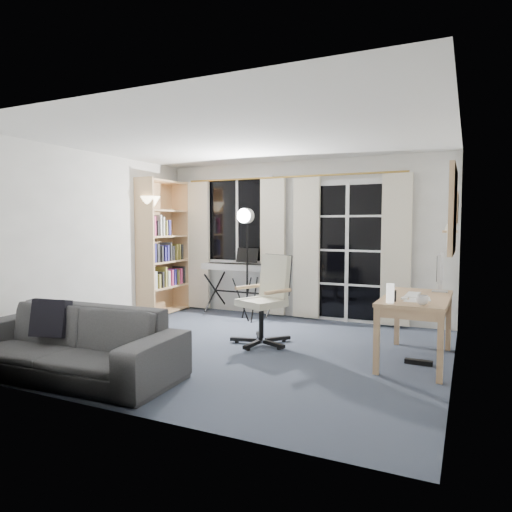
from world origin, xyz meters
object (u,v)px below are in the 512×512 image
(studio_light, at_px, (246,229))
(keyboard_piano, at_px, (244,268))
(monitor, at_px, (440,269))
(sofa, at_px, (67,331))
(bookshelf, at_px, (161,250))
(office_chair, at_px, (269,291))
(desk, at_px, (416,304))
(torchiere_lamp, at_px, (151,220))
(mug, at_px, (422,299))

(studio_light, bearing_deg, keyboard_piano, 118.26)
(monitor, height_order, sofa, monitor)
(bookshelf, height_order, office_chair, bookshelf)
(studio_light, relative_size, desk, 1.32)
(office_chair, xyz_separation_m, monitor, (1.89, 0.41, 0.32))
(desk, bearing_deg, bookshelf, 166.89)
(torchiere_lamp, height_order, desk, torchiere_lamp)
(office_chair, relative_size, sofa, 0.48)
(mug, relative_size, sofa, 0.05)
(torchiere_lamp, height_order, keyboard_piano, torchiere_lamp)
(studio_light, bearing_deg, desk, -24.18)
(desk, height_order, sofa, sofa)
(desk, distance_m, mug, 0.53)
(mug, bearing_deg, studio_light, 149.63)
(mug, bearing_deg, monitor, 84.18)
(bookshelf, xyz_separation_m, desk, (4.01, -1.01, -0.42))
(keyboard_piano, height_order, office_chair, office_chair)
(monitor, bearing_deg, bookshelf, 173.45)
(bookshelf, bearing_deg, office_chair, -24.39)
(studio_light, xyz_separation_m, sofa, (-0.44, -2.90, -0.93))
(office_chair, bearing_deg, bookshelf, -179.15)
(torchiere_lamp, xyz_separation_m, sofa, (0.96, -2.49, -1.06))
(bookshelf, height_order, studio_light, bookshelf)
(bookshelf, relative_size, keyboard_piano, 1.56)
(studio_light, relative_size, monitor, 3.45)
(keyboard_piano, relative_size, studio_light, 0.81)
(office_chair, relative_size, desk, 0.83)
(monitor, bearing_deg, torchiere_lamp, 178.79)
(studio_light, height_order, sofa, studio_light)
(torchiere_lamp, distance_m, monitor, 4.12)
(keyboard_piano, distance_m, desk, 3.02)
(keyboard_piano, height_order, monitor, monitor)
(keyboard_piano, bearing_deg, bookshelf, -163.87)
(studio_light, height_order, office_chair, studio_light)
(desk, bearing_deg, studio_light, 158.81)
(bookshelf, relative_size, office_chair, 2.01)
(studio_light, distance_m, sofa, 3.07)
(keyboard_piano, bearing_deg, torchiere_lamp, -146.72)
(desk, height_order, monitor, monitor)
(bookshelf, height_order, keyboard_piano, bookshelf)
(desk, relative_size, mug, 11.48)
(office_chair, bearing_deg, mug, 6.66)
(office_chair, distance_m, monitor, 1.96)
(keyboard_piano, xyz_separation_m, studio_light, (0.20, -0.35, 0.61))
(monitor, bearing_deg, sofa, -142.23)
(torchiere_lamp, xyz_separation_m, monitor, (4.08, -0.16, -0.55))
(bookshelf, xyz_separation_m, keyboard_piano, (1.32, 0.36, -0.26))
(studio_light, bearing_deg, office_chair, -52.76)
(bookshelf, relative_size, monitor, 4.34)
(desk, distance_m, monitor, 0.60)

